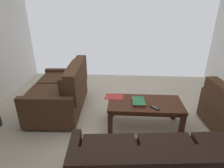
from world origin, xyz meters
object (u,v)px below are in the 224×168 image
book_stack (138,101)px  loose_magazine (114,97)px  tv_remote (154,108)px  coffee_table (145,106)px  loveseat_near (62,92)px

book_stack → loose_magazine: 0.43m
tv_remote → loose_magazine: bearing=-28.0°
coffee_table → tv_remote: size_ratio=7.95×
loveseat_near → loose_magazine: loveseat_near is taller
book_stack → loose_magazine: book_stack is taller
book_stack → loose_magazine: size_ratio=1.09×
coffee_table → loose_magazine: 0.53m
loveseat_near → book_stack: bearing=162.7°
coffee_table → loveseat_near: bearing=-15.7°
coffee_table → tv_remote: bearing=124.7°
loose_magazine → book_stack: bearing=71.4°
loveseat_near → loose_magazine: 1.02m
loose_magazine → loveseat_near: bearing=-100.4°
loose_magazine → tv_remote: bearing=66.5°
book_stack → loose_magazine: bearing=-23.0°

